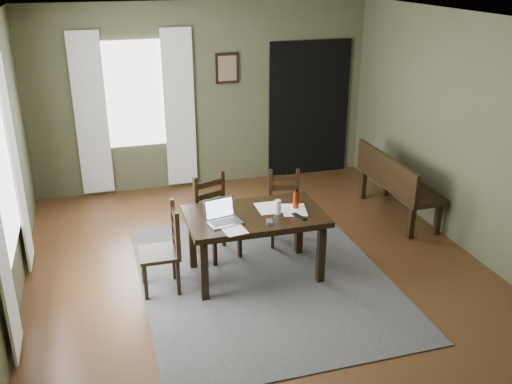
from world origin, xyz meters
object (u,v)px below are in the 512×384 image
object	(u,v)px
chair_back_left	(216,218)
chair_back_right	(285,208)
dining_table	(255,221)
bench	(395,180)
water_bottle	(296,199)
chair_end	(164,250)
laptop	(222,216)

from	to	relation	value
chair_back_left	chair_back_right	size ratio (longest dim) A/B	1.09
dining_table	bench	xyz separation A→B (m)	(2.21, 0.96, -0.13)
bench	water_bottle	xyz separation A→B (m)	(-1.75, -0.94, 0.32)
chair_back_left	water_bottle	distance (m)	1.01
dining_table	chair_end	world-z (taller)	chair_end
bench	chair_back_right	bearing A→B (deg)	99.76
chair_end	dining_table	bearing A→B (deg)	92.45
chair_back_right	bench	xyz separation A→B (m)	(1.64, 0.28, 0.08)
dining_table	chair_back_right	world-z (taller)	chair_back_right
dining_table	chair_end	size ratio (longest dim) A/B	1.56
water_bottle	chair_back_right	bearing A→B (deg)	80.84
laptop	chair_back_right	bearing A→B (deg)	26.98
chair_back_left	laptop	xyz separation A→B (m)	(-0.08, -0.65, 0.33)
laptop	water_bottle	distance (m)	0.85
bench	water_bottle	bearing A→B (deg)	118.37
dining_table	laptop	world-z (taller)	laptop
bench	water_bottle	size ratio (longest dim) A/B	6.78
bench	water_bottle	world-z (taller)	water_bottle
chair_end	chair_back_right	size ratio (longest dim) A/B	1.06
chair_end	bench	size ratio (longest dim) A/B	0.61
chair_back_right	laptop	xyz separation A→B (m)	(-0.95, -0.76, 0.36)
dining_table	chair_back_right	distance (m)	0.91
chair_back_left	bench	xyz separation A→B (m)	(2.51, 0.39, 0.05)
chair_end	chair_back_left	world-z (taller)	chair_back_left
chair_end	laptop	distance (m)	0.70
chair_end	chair_back_right	xyz separation A→B (m)	(1.55, 0.70, -0.03)
bench	laptop	size ratio (longest dim) A/B	4.02
chair_back_right	water_bottle	xyz separation A→B (m)	(-0.11, -0.66, 0.41)
chair_end	bench	xyz separation A→B (m)	(3.19, 0.98, 0.06)
chair_back_right	laptop	bearing A→B (deg)	-127.22
chair_end	bench	world-z (taller)	chair_end
chair_back_right	laptop	size ratio (longest dim) A/B	2.30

